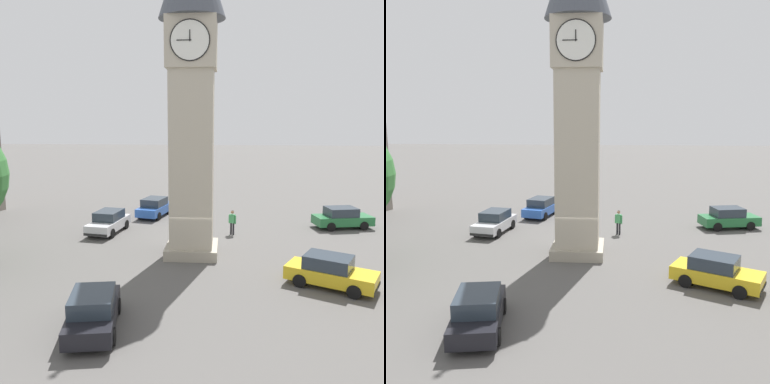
% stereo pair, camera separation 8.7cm
% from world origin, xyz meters
% --- Properties ---
extents(ground_plane, '(200.00, 200.00, 0.00)m').
position_xyz_m(ground_plane, '(0.00, 0.00, 0.00)').
color(ground_plane, '#565451').
extents(clock_tower, '(3.63, 3.63, 18.84)m').
position_xyz_m(clock_tower, '(0.00, 0.00, 10.99)').
color(clock_tower, '#A59C89').
rests_on(clock_tower, ground).
extents(car_blue_kerb, '(2.63, 4.41, 1.53)m').
position_xyz_m(car_blue_kerb, '(3.78, -9.39, 0.76)').
color(car_blue_kerb, '#2D5BB7').
rests_on(car_blue_kerb, ground).
extents(car_silver_kerb, '(2.30, 4.34, 1.53)m').
position_xyz_m(car_silver_kerb, '(6.21, -4.30, 0.76)').
color(car_silver_kerb, silver).
rests_on(car_silver_kerb, ground).
extents(car_red_corner, '(4.44, 3.40, 1.53)m').
position_xyz_m(car_red_corner, '(-6.92, 4.29, 0.76)').
color(car_red_corner, gold).
rests_on(car_red_corner, ground).
extents(car_white_side, '(4.38, 2.47, 1.53)m').
position_xyz_m(car_white_side, '(-10.42, -6.84, 0.76)').
color(car_white_side, '#236B38').
rests_on(car_white_side, ground).
extents(car_black_far, '(2.39, 4.36, 1.53)m').
position_xyz_m(car_black_far, '(3.00, 9.19, 0.76)').
color(car_black_far, black).
rests_on(car_black_far, ground).
extents(pedestrian, '(0.51, 0.36, 1.69)m').
position_xyz_m(pedestrian, '(-2.42, -4.44, 1.01)').
color(pedestrian, black).
rests_on(pedestrian, ground).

